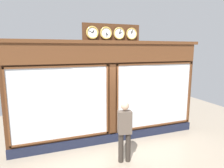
% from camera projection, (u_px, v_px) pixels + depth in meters
% --- Properties ---
extents(shop_facade, '(6.42, 0.42, 3.80)m').
position_uv_depth(shop_facade, '(111.00, 92.00, 6.44)').
color(shop_facade, '#4C2B16').
rests_on(shop_facade, ground_plane).
extents(pedestrian, '(0.39, 0.28, 1.69)m').
position_uv_depth(pedestrian, '(125.00, 129.00, 5.30)').
color(pedestrian, '#312A24').
rests_on(pedestrian, ground_plane).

